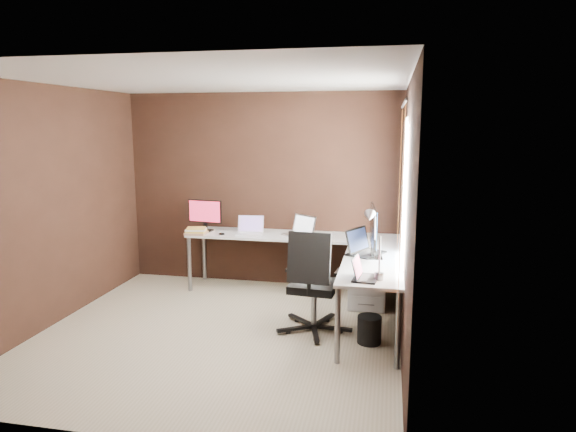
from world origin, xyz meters
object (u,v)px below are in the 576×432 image
Objects in this scene: laptop_white at (250,230)px; laptop_black_big at (363,248)px; drawer_pedestal at (368,280)px; office_chair at (313,302)px; laptop_silver at (300,231)px; laptop_black_small at (363,274)px; monitor_left at (205,213)px; monitor_right at (373,229)px; book_stack at (196,231)px; wastebasket at (369,330)px; desk_lamp at (373,235)px.

laptop_black_big reaches higher than laptop_white.
drawer_pedestal is 1.03m from office_chair.
laptop_black_big is at bearing -7.09° from laptop_silver.
drawer_pedestal is 1.44m from laptop_black_small.
monitor_right is (2.18, -0.93, 0.07)m from monitor_left.
laptop_black_big reaches higher than laptop_silver.
office_chair is at bearing 162.21° from laptop_black_big.
laptop_white is (-1.57, 0.87, -0.25)m from monitor_right.
book_stack is at bearing 102.19° from laptop_black_big.
laptop_white is at bearing 134.41° from office_chair.
wastebasket is at bearing -45.97° from laptop_white.
laptop_black_small is (0.05, -0.92, -0.01)m from laptop_black_big.
laptop_silver is at bearing 158.74° from drawer_pedestal.
laptop_black_small reaches higher than wastebasket.
laptop_silver reaches higher than laptop_white.
desk_lamp is 0.58× the size of office_chair.
laptop_white is 1.64m from laptop_black_big.
laptop_black_small is (0.01, -1.36, 0.47)m from drawer_pedestal.
desk_lamp is at bearing -43.92° from laptop_black_small.
laptop_silver is 1.36m from office_chair.
monitor_left is at bearing 146.78° from wastebasket.
book_stack is (-2.22, 0.71, -0.26)m from monitor_right.
laptop_black_big is at bearing 98.85° from desk_lamp.
monitor_right is at bearing -83.48° from drawer_pedestal.
monitor_left is at bearing -145.32° from laptop_silver.
book_stack is 2.69m from desk_lamp.
laptop_white is 0.56× the size of desk_lamp.
drawer_pedestal is 0.56× the size of office_chair.
laptop_silver is 1.80m from wastebasket.
laptop_black_big is (-0.11, 0.12, -0.24)m from monitor_right.
wastebasket is (0.06, 0.30, -0.64)m from laptop_black_small.
wastebasket is (2.19, -1.43, -0.82)m from monitor_left.
monitor_right is 2.35m from book_stack.
laptop_white is 0.70× the size of laptop_black_big.
laptop_black_big is 1.54× the size of laptop_black_small.
monitor_right reaches higher than wastebasket.
monitor_right reaches higher than book_stack.
monitor_right is 1.33× the size of laptop_black_big.
office_chair is at bearing -30.91° from monitor_left.
monitor_right is 0.74m from desk_lamp.
wastebasket is at bearing -28.58° from book_stack.
laptop_white is 0.68m from book_stack.
laptop_white is at bearing 48.60° from laptop_black_small.
wastebasket is at bearing -11.49° from office_chair.
laptop_white is at bearing 13.98° from book_stack.
desk_lamp reaches higher than monitor_left.
monitor_right is at bearing 35.25° from office_chair.
wastebasket is (0.58, -0.17, -0.18)m from office_chair.
monitor_right is at bearing -15.86° from monitor_left.
laptop_black_big is 0.81m from office_chair.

